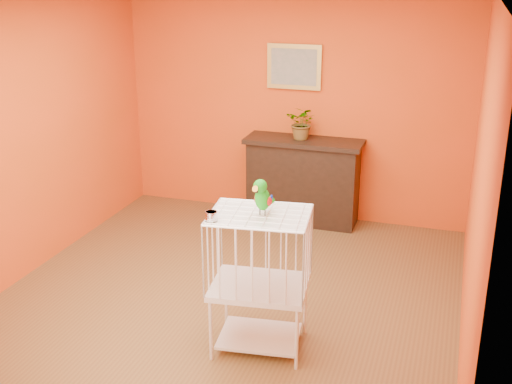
% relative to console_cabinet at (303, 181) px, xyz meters
% --- Properties ---
extents(ground, '(4.50, 4.50, 0.00)m').
position_rel_console_cabinet_xyz_m(ground, '(-0.18, -2.02, -0.49)').
color(ground, brown).
rests_on(ground, ground).
extents(room_shell, '(4.50, 4.50, 4.50)m').
position_rel_console_cabinet_xyz_m(room_shell, '(-0.18, -2.02, 1.09)').
color(room_shell, '#DB4814').
rests_on(room_shell, ground).
extents(console_cabinet, '(1.32, 0.47, 0.98)m').
position_rel_console_cabinet_xyz_m(console_cabinet, '(0.00, 0.00, 0.00)').
color(console_cabinet, black).
rests_on(console_cabinet, ground).
extents(potted_plant, '(0.39, 0.42, 0.29)m').
position_rel_console_cabinet_xyz_m(potted_plant, '(-0.02, 0.01, 0.63)').
color(potted_plant, '#26722D').
rests_on(potted_plant, console_cabinet).
extents(framed_picture, '(0.62, 0.04, 0.50)m').
position_rel_console_cabinet_xyz_m(framed_picture, '(-0.18, 0.20, 1.26)').
color(framed_picture, gold).
rests_on(framed_picture, room_shell).
extents(birdcage, '(0.78, 0.64, 1.11)m').
position_rel_console_cabinet_xyz_m(birdcage, '(0.33, -2.64, 0.09)').
color(birdcage, silver).
rests_on(birdcage, ground).
extents(feed_cup, '(0.09, 0.09, 0.06)m').
position_rel_console_cabinet_xyz_m(feed_cup, '(0.04, -2.86, 0.65)').
color(feed_cup, silver).
rests_on(feed_cup, birdcage).
extents(parrot, '(0.15, 0.25, 0.28)m').
position_rel_console_cabinet_xyz_m(parrot, '(0.35, -2.64, 0.76)').
color(parrot, '#59544C').
rests_on(parrot, birdcage).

